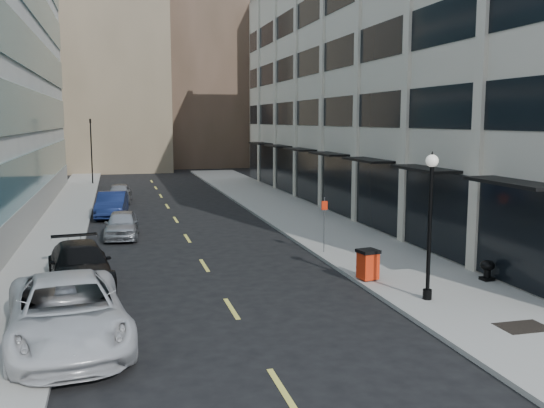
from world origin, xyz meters
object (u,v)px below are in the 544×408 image
trash_bin (368,264)px  sign_post (324,217)px  traffic_signal (90,123)px  car_grey_sedan (119,193)px  car_black_pickup (80,265)px  car_blue_sedan (112,205)px  urn_planter (487,268)px  car_white_van (67,313)px  lamppost (430,213)px  car_silver_sedan (122,224)px

trash_bin → sign_post: size_ratio=0.46×
traffic_signal → car_grey_sedan: traffic_signal is taller
car_black_pickup → car_grey_sedan: 22.54m
car_blue_sedan → car_grey_sedan: 6.68m
car_black_pickup → urn_planter: car_black_pickup is taller
car_white_van → lamppost: 11.34m
traffic_signal → sign_post: bearing=-71.9°
car_blue_sedan → urn_planter: bearing=-50.0°
car_black_pickup → sign_post: 10.54m
car_grey_sedan → urn_planter: 29.11m
car_blue_sedan → sign_post: size_ratio=1.94×
car_black_pickup → trash_bin: (10.20, -2.50, 0.01)m
traffic_signal → trash_bin: 40.15m
car_grey_sedan → urn_planter: car_grey_sedan is taller
car_silver_sedan → lamppost: 17.14m
lamppost → urn_planter: lamppost is taller
lamppost → car_black_pickup: bearing=154.7°
traffic_signal → car_white_van: 42.28m
car_silver_sedan → lamppost: (9.51, -14.07, 2.30)m
car_white_van → car_black_pickup: (0.00, 6.18, -0.15)m
traffic_signal → urn_planter: 42.58m
lamppost → urn_planter: 4.36m
car_white_van → car_silver_sedan: (1.60, 15.00, -0.20)m
traffic_signal → sign_post: (10.93, -33.45, -3.99)m
trash_bin → car_white_van: bearing=-170.4°
traffic_signal → car_blue_sedan: 20.68m
car_black_pickup → trash_bin: 10.50m
car_black_pickup → lamppost: lamppost is taller
car_blue_sedan → urn_planter: car_blue_sedan is taller
car_white_van → lamppost: lamppost is taller
car_silver_sedan → trash_bin: size_ratio=3.60×
car_silver_sedan → car_grey_sedan: car_grey_sedan is taller
lamppost → car_grey_sedan: bearing=108.9°
traffic_signal → car_silver_sedan: size_ratio=1.71×
car_black_pickup → sign_post: sign_post is taller
car_blue_sedan → traffic_signal: bearing=100.8°
sign_post → urn_planter: size_ratio=3.26×
car_black_pickup → urn_planter: bearing=-21.7°
traffic_signal → lamppost: (11.81, -41.07, -2.72)m
car_white_van → car_blue_sedan: size_ratio=1.36×
traffic_signal → sign_post: traffic_signal is taller
traffic_signal → car_grey_sedan: (2.30, -13.34, -5.01)m
car_black_pickup → lamppost: size_ratio=1.07×
car_grey_sedan → trash_bin: 26.42m
urn_planter → lamppost: bearing=-154.3°
car_grey_sedan → urn_planter: size_ratio=5.54×
car_black_pickup → car_silver_sedan: size_ratio=1.27×
sign_post → car_blue_sedan: bearing=116.9°
lamppost → sign_post: size_ratio=1.97×
lamppost → traffic_signal: bearing=106.0°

